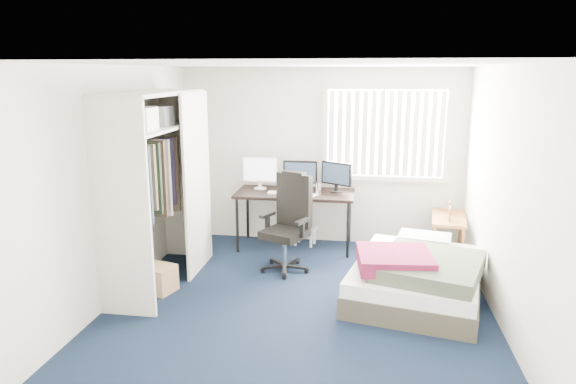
% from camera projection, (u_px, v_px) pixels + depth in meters
% --- Properties ---
extents(ground, '(4.20, 4.20, 0.00)m').
position_uv_depth(ground, '(301.00, 300.00, 5.59)').
color(ground, black).
rests_on(ground, ground).
extents(room_shell, '(4.20, 4.20, 4.20)m').
position_uv_depth(room_shell, '(301.00, 164.00, 5.24)').
color(room_shell, silver).
rests_on(room_shell, ground).
extents(window_assembly, '(1.72, 0.09, 1.32)m').
position_uv_depth(window_assembly, '(385.00, 134.00, 7.05)').
color(window_assembly, white).
rests_on(window_assembly, ground).
extents(closet, '(0.64, 1.84, 2.22)m').
position_uv_depth(closet, '(158.00, 170.00, 5.79)').
color(closet, beige).
rests_on(closet, ground).
extents(desk, '(1.63, 0.77, 1.26)m').
position_uv_depth(desk, '(296.00, 190.00, 7.13)').
color(desk, black).
rests_on(desk, ground).
extents(office_chair, '(0.76, 0.76, 1.23)m').
position_uv_depth(office_chair, '(288.00, 233.00, 6.40)').
color(office_chair, black).
rests_on(office_chair, ground).
extents(footstool, '(0.35, 0.30, 0.26)m').
position_uv_depth(footstool, '(305.00, 231.00, 7.35)').
color(footstool, white).
rests_on(footstool, ground).
extents(nightstand, '(0.52, 0.89, 0.76)m').
position_uv_depth(nightstand, '(449.00, 221.00, 6.73)').
color(nightstand, brown).
rests_on(nightstand, ground).
extents(bed, '(1.67, 2.01, 0.59)m').
position_uv_depth(bed, '(417.00, 275.00, 5.62)').
color(bed, '#3A352A').
rests_on(bed, ground).
extents(pine_box, '(0.47, 0.40, 0.30)m').
position_uv_depth(pine_box, '(156.00, 278.00, 5.81)').
color(pine_box, '#A57752').
rests_on(pine_box, ground).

